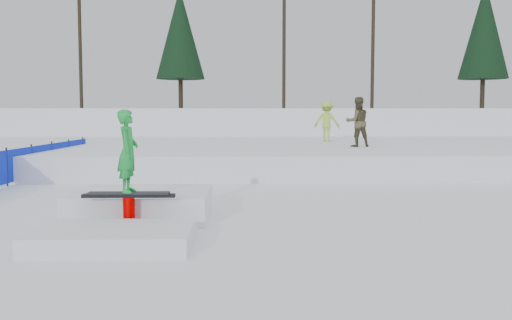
{
  "coord_description": "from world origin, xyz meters",
  "views": [
    {
      "loc": [
        0.28,
        -9.65,
        2.03
      ],
      "look_at": [
        0.5,
        2.0,
        1.1
      ],
      "focal_mm": 40.0,
      "sensor_mm": 36.0,
      "label": 1
    }
  ],
  "objects_px": {
    "walker_ygreen": "(327,121)",
    "safety_fence": "(7,167)",
    "jib_rail_feature": "(135,209)",
    "walker_olive": "(358,122)"
  },
  "relations": [
    {
      "from": "walker_ygreen",
      "to": "safety_fence",
      "type": "bearing_deg",
      "value": 60.03
    },
    {
      "from": "safety_fence",
      "to": "jib_rail_feature",
      "type": "height_order",
      "value": "jib_rail_feature"
    },
    {
      "from": "walker_olive",
      "to": "walker_ygreen",
      "type": "height_order",
      "value": "walker_olive"
    },
    {
      "from": "safety_fence",
      "to": "walker_olive",
      "type": "xyz_separation_m",
      "value": [
        11.08,
        5.5,
        1.2
      ]
    },
    {
      "from": "walker_olive",
      "to": "jib_rail_feature",
      "type": "bearing_deg",
      "value": 53.14
    },
    {
      "from": "walker_olive",
      "to": "jib_rail_feature",
      "type": "xyz_separation_m",
      "value": [
        -6.32,
        -11.36,
        -1.45
      ]
    },
    {
      "from": "walker_ygreen",
      "to": "walker_olive",
      "type": "bearing_deg",
      "value": 113.36
    },
    {
      "from": "safety_fence",
      "to": "jib_rail_feature",
      "type": "bearing_deg",
      "value": -50.92
    },
    {
      "from": "walker_olive",
      "to": "safety_fence",
      "type": "bearing_deg",
      "value": 18.63
    },
    {
      "from": "safety_fence",
      "to": "walker_ygreen",
      "type": "height_order",
      "value": "walker_ygreen"
    }
  ]
}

